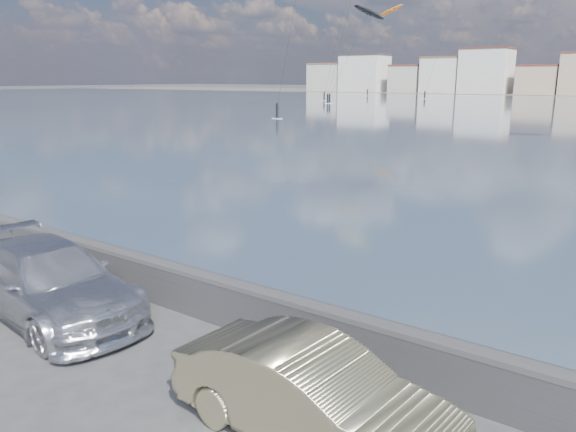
% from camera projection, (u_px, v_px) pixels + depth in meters
% --- Properties ---
extents(ground, '(700.00, 700.00, 0.00)m').
position_uv_depth(ground, '(110.00, 372.00, 9.94)').
color(ground, '#333335').
rests_on(ground, ground).
extents(seawall, '(400.00, 0.36, 1.08)m').
position_uv_depth(seawall, '(214.00, 295.00, 11.92)').
color(seawall, '#28282B').
rests_on(seawall, ground).
extents(car_silver, '(5.72, 2.87, 1.59)m').
position_uv_depth(car_silver, '(49.00, 281.00, 12.13)').
color(car_silver, silver).
rests_on(car_silver, ground).
extents(car_champagne, '(4.43, 1.72, 1.44)m').
position_uv_depth(car_champagne, '(313.00, 395.00, 7.90)').
color(car_champagne, tan).
rests_on(car_champagne, ground).
extents(kitesurfer_8, '(9.53, 16.80, 26.53)m').
position_uv_depth(kitesurfer_8, '(389.00, 12.00, 167.85)').
color(kitesurfer_8, orange).
rests_on(kitesurfer_8, ground).
extents(kitesurfer_17, '(10.05, 14.07, 21.12)m').
position_uv_depth(kitesurfer_17, '(368.00, 13.00, 117.01)').
color(kitesurfer_17, black).
rests_on(kitesurfer_17, ground).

